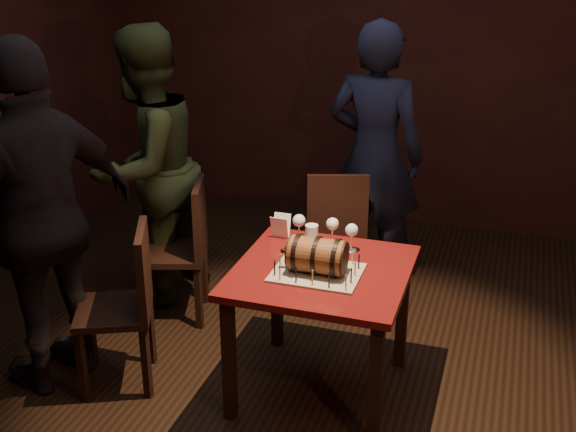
{
  "coord_description": "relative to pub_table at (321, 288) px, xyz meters",
  "views": [
    {
      "loc": [
        1.04,
        -3.4,
        2.42
      ],
      "look_at": [
        -0.09,
        0.05,
        0.95
      ],
      "focal_mm": 45.0,
      "sensor_mm": 36.0,
      "label": 1
    }
  ],
  "objects": [
    {
      "name": "room_shell",
      "position": [
        -0.15,
        0.13,
        0.76
      ],
      "size": [
        5.04,
        5.04,
        2.8
      ],
      "color": "black",
      "rests_on": "ground"
    },
    {
      "name": "pub_table",
      "position": [
        0.0,
        0.0,
        0.0
      ],
      "size": [
        0.9,
        0.9,
        0.75
      ],
      "color": "#470B0D",
      "rests_on": "ground"
    },
    {
      "name": "person_back",
      "position": [
        -0.03,
        1.45,
        0.29
      ],
      "size": [
        0.73,
        0.52,
        1.87
      ],
      "primitive_type": "imported",
      "rotation": [
        0.0,
        0.0,
        3.02
      ],
      "color": "black",
      "rests_on": "ground"
    },
    {
      "name": "wine_glass_left",
      "position": [
        -0.22,
        0.31,
        0.23
      ],
      "size": [
        0.07,
        0.07,
        0.16
      ],
      "color": "silver",
      "rests_on": "pub_table"
    },
    {
      "name": "menu_card",
      "position": [
        -0.34,
        0.33,
        0.17
      ],
      "size": [
        0.1,
        0.05,
        0.13
      ],
      "primitive_type": null,
      "color": "white",
      "rests_on": "pub_table"
    },
    {
      "name": "barrel_cake",
      "position": [
        -0.01,
        -0.06,
        0.21
      ],
      "size": [
        0.34,
        0.2,
        0.2
      ],
      "color": "brown",
      "rests_on": "cake_board"
    },
    {
      "name": "birthday_candles",
      "position": [
        -0.01,
        -0.06,
        0.16
      ],
      "size": [
        0.4,
        0.3,
        0.09
      ],
      "color": "#DFCB85",
      "rests_on": "cake_board"
    },
    {
      "name": "chair_back",
      "position": [
        -0.2,
        1.08,
        -0.12
      ],
      "size": [
        0.5,
        0.5,
        0.93
      ],
      "color": "black",
      "rests_on": "ground"
    },
    {
      "name": "chair_left_rear",
      "position": [
        -1.05,
        0.53,
        -0.12
      ],
      "size": [
        0.51,
        0.51,
        0.93
      ],
      "color": "black",
      "rests_on": "ground"
    },
    {
      "name": "wine_glass_right",
      "position": [
        0.09,
        0.27,
        0.23
      ],
      "size": [
        0.07,
        0.07,
        0.16
      ],
      "color": "silver",
      "rests_on": "pub_table"
    },
    {
      "name": "chair_left_front",
      "position": [
        -1.03,
        -0.24,
        -0.12
      ],
      "size": [
        0.53,
        0.53,
        0.93
      ],
      "color": "black",
      "rests_on": "ground"
    },
    {
      "name": "person_left_rear",
      "position": [
        -1.41,
        0.73,
        0.29
      ],
      "size": [
        0.89,
        1.04,
        1.86
      ],
      "primitive_type": "imported",
      "rotation": [
        0.0,
        0.0,
        -1.8
      ],
      "color": "#384221",
      "rests_on": "ground"
    },
    {
      "name": "person_left_front",
      "position": [
        -1.45,
        -0.32,
        0.33
      ],
      "size": [
        0.84,
        1.23,
        1.94
      ],
      "primitive_type": "imported",
      "rotation": [
        0.0,
        0.0,
        -1.93
      ],
      "color": "black",
      "rests_on": "ground"
    },
    {
      "name": "wine_glass_mid",
      "position": [
        -0.03,
        0.32,
        0.23
      ],
      "size": [
        0.07,
        0.07,
        0.16
      ],
      "color": "silver",
      "rests_on": "pub_table"
    },
    {
      "name": "cake_board",
      "position": [
        -0.01,
        -0.06,
        0.12
      ],
      "size": [
        0.45,
        0.35,
        0.01
      ],
      "primitive_type": "cube",
      "color": "gray",
      "rests_on": "pub_table"
    },
    {
      "name": "pint_of_ale",
      "position": [
        -0.12,
        0.21,
        0.18
      ],
      "size": [
        0.07,
        0.07,
        0.15
      ],
      "color": "silver",
      "rests_on": "pub_table"
    }
  ]
}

